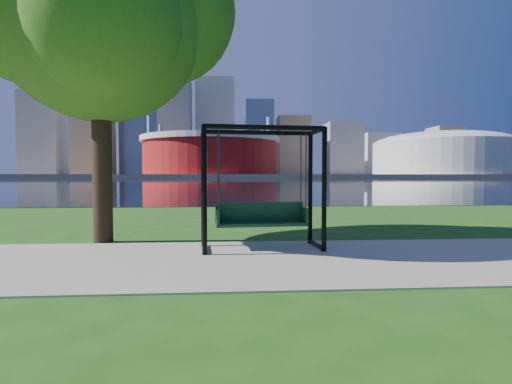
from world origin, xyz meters
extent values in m
plane|color=#1E5114|center=(0.00, 0.00, 0.00)|extent=(900.00, 900.00, 0.00)
cube|color=#9E937F|center=(0.00, -0.50, 0.01)|extent=(120.00, 4.00, 0.03)
cube|color=black|center=(0.00, 102.00, 0.01)|extent=(900.00, 180.00, 0.02)
cube|color=#937F60|center=(0.00, 306.00, 1.00)|extent=(900.00, 228.00, 2.00)
cylinder|color=maroon|center=(-10.00, 235.00, 13.00)|extent=(80.00, 80.00, 22.00)
cylinder|color=silver|center=(-10.00, 235.00, 22.50)|extent=(83.00, 83.00, 3.00)
cylinder|color=silver|center=(22.91, 254.00, 18.00)|extent=(2.00, 2.00, 32.00)
cylinder|color=silver|center=(-42.91, 254.00, 18.00)|extent=(2.00, 2.00, 32.00)
cylinder|color=silver|center=(-42.91, 216.00, 18.00)|extent=(2.00, 2.00, 32.00)
cylinder|color=silver|center=(22.91, 216.00, 18.00)|extent=(2.00, 2.00, 32.00)
cylinder|color=beige|center=(135.00, 235.00, 12.00)|extent=(84.00, 84.00, 20.00)
ellipsoid|color=beige|center=(135.00, 235.00, 21.00)|extent=(84.00, 84.00, 15.12)
cube|color=gray|center=(-140.00, 310.00, 33.00)|extent=(28.00, 28.00, 62.00)
cube|color=#998466|center=(-100.00, 300.00, 46.00)|extent=(26.00, 26.00, 88.00)
cube|color=slate|center=(-70.00, 325.00, 49.50)|extent=(30.00, 24.00, 95.00)
cube|color=gray|center=(-40.00, 305.00, 38.00)|extent=(24.00, 24.00, 72.00)
cube|color=silver|center=(-10.00, 335.00, 42.00)|extent=(32.00, 28.00, 80.00)
cube|color=slate|center=(25.00, 310.00, 31.00)|extent=(22.00, 22.00, 58.00)
cube|color=#998466|center=(55.00, 325.00, 26.00)|extent=(26.00, 26.00, 48.00)
cube|color=gray|center=(95.00, 315.00, 23.00)|extent=(28.00, 24.00, 42.00)
cube|color=silver|center=(135.00, 340.00, 20.00)|extent=(30.00, 26.00, 36.00)
cube|color=gray|center=(185.00, 320.00, 22.00)|extent=(24.00, 24.00, 40.00)
cube|color=#998466|center=(225.00, 335.00, 18.00)|extent=(26.00, 26.00, 32.00)
sphere|color=#998466|center=(-100.00, 300.00, 93.50)|extent=(10.00, 10.00, 10.00)
cylinder|color=black|center=(-0.73, 0.01, 1.27)|extent=(0.11, 0.11, 2.53)
cylinder|color=black|center=(1.68, 0.20, 1.27)|extent=(0.11, 0.11, 2.53)
cylinder|color=black|center=(-0.81, 1.00, 1.27)|extent=(0.11, 0.11, 2.53)
cylinder|color=black|center=(1.60, 1.19, 1.27)|extent=(0.11, 0.11, 2.53)
cylinder|color=black|center=(0.48, 0.11, 2.53)|extent=(2.42, 0.29, 0.10)
cylinder|color=black|center=(0.40, 1.09, 2.53)|extent=(2.42, 0.29, 0.10)
cylinder|color=black|center=(-0.77, 0.50, 2.53)|extent=(0.18, 0.99, 0.10)
cylinder|color=black|center=(-0.77, 0.50, 0.09)|extent=(0.16, 0.99, 0.08)
cylinder|color=black|center=(1.64, 0.70, 2.53)|extent=(0.18, 0.99, 0.10)
cylinder|color=black|center=(1.64, 0.70, 0.09)|extent=(0.16, 0.99, 0.08)
cube|color=black|center=(0.44, 0.60, 0.55)|extent=(1.96, 0.65, 0.07)
cube|color=black|center=(0.42, 0.81, 0.79)|extent=(1.92, 0.21, 0.42)
cube|color=black|center=(-0.49, 0.53, 0.70)|extent=(0.09, 0.50, 0.37)
cube|color=black|center=(1.36, 0.67, 0.70)|extent=(0.09, 0.50, 0.37)
cylinder|color=#2E2E33|center=(-0.45, 0.32, 1.68)|extent=(0.03, 0.03, 1.60)
cylinder|color=#2E2E33|center=(1.36, 0.47, 1.68)|extent=(0.03, 0.03, 1.60)
cylinder|color=#2E2E33|center=(-0.49, 0.73, 1.68)|extent=(0.03, 0.03, 1.60)
cylinder|color=#2E2E33|center=(1.32, 0.88, 1.68)|extent=(0.03, 0.03, 1.60)
cylinder|color=black|center=(-3.19, 1.75, 2.22)|extent=(0.44, 0.44, 4.43)
sphere|color=#30581A|center=(-3.19, 1.75, 5.24)|extent=(4.83, 4.83, 4.83)
sphere|color=#30581A|center=(-1.88, 2.36, 5.64)|extent=(3.63, 3.63, 3.63)
sphere|color=#30581A|center=(-2.79, 0.64, 4.73)|extent=(3.22, 3.22, 3.22)
sphere|color=#30581A|center=(-3.79, 2.96, 6.04)|extent=(3.42, 3.42, 3.42)
camera|label=1|loc=(-0.29, -7.78, 1.59)|focal=28.00mm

